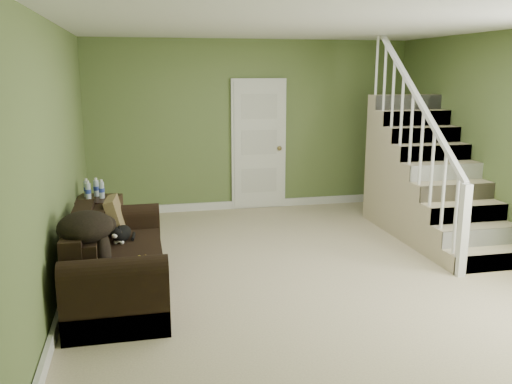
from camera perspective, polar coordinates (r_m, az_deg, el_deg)
name	(u,v)px	position (r m, az deg, el deg)	size (l,w,h in m)	color
floor	(303,267)	(6.12, 4.95, -7.82)	(5.00, 5.50, 0.01)	tan
ceiling	(308,24)	(5.75, 5.46, 17.24)	(5.00, 5.50, 0.01)	white
wall_back	(252,126)	(8.44, -0.44, 6.99)	(5.00, 0.04, 2.60)	olive
wall_front	(448,219)	(3.33, 19.52, -2.65)	(5.00, 0.04, 2.60)	olive
wall_left	(58,159)	(5.58, -20.15, 3.27)	(0.04, 5.50, 2.60)	olive
wall_right	(511,144)	(6.96, 25.30, 4.56)	(0.04, 5.50, 2.60)	olive
baseboard_back	(252,204)	(8.62, -0.39, -1.26)	(5.00, 0.04, 0.12)	white
baseboard_left	(71,279)	(5.89, -18.93, -8.68)	(0.04, 5.50, 0.12)	white
baseboard_right	(499,246)	(7.20, 24.18, -5.24)	(0.04, 5.50, 0.12)	white
door	(259,145)	(8.45, 0.29, 4.99)	(0.86, 0.12, 2.02)	white
staircase	(425,185)	(7.58, 17.39, 0.71)	(1.00, 2.51, 2.82)	tan
sofa	(114,265)	(5.44, -14.70, -7.46)	(0.86, 2.00, 0.79)	black
side_table	(98,221)	(6.95, -16.33, -3.00)	(0.62, 0.62, 0.85)	black
cat	(122,234)	(5.69, -13.93, -4.29)	(0.26, 0.46, 0.22)	black
banana	(141,260)	(5.07, -12.02, -6.98)	(0.05, 0.19, 0.05)	yellow
throw_pillow	(116,217)	(6.01, -14.52, -2.55)	(0.11, 0.42, 0.42)	#44321B
throw_blanket	(85,227)	(4.91, -17.54, -3.52)	(0.47, 0.62, 0.26)	black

